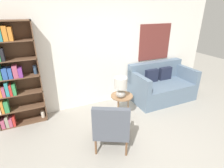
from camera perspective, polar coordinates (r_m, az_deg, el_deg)
ground_plane at (r=3.19m, az=10.02°, el=-21.92°), size 14.00×14.00×0.00m
wall_back at (r=4.17m, az=-4.19°, el=10.87°), size 6.40×0.08×2.70m
bookshelf at (r=3.85m, az=-30.84°, el=2.59°), size 0.91×0.30×2.07m
armchair at (r=2.95m, az=-0.14°, el=-13.41°), size 0.80×0.82×0.88m
couch at (r=4.85m, az=15.61°, el=-0.56°), size 1.62×0.91×0.95m
side_table at (r=3.81m, az=3.22°, el=-4.58°), size 0.48×0.48×0.53m
table_lamp at (r=3.59m, az=2.87°, el=-0.67°), size 0.27×0.27×0.44m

